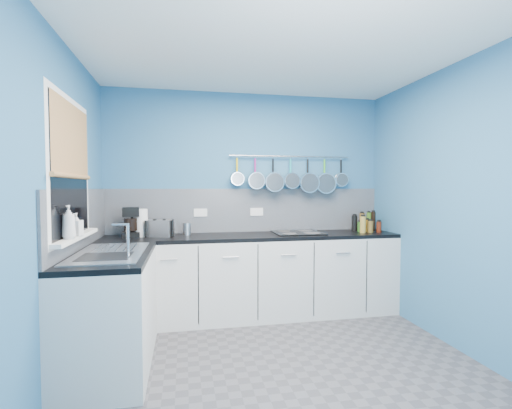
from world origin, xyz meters
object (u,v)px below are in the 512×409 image
object	(u,v)px
soap_bottle_b	(76,224)
canister	(187,229)
soap_bottle_a	(69,222)
coffee_maker	(131,222)
toaster	(160,228)
paper_towel	(141,223)
hob	(298,233)

from	to	relation	value
soap_bottle_b	canister	distance (m)	1.36
canister	soap_bottle_b	bearing A→B (deg)	-127.84
soap_bottle_a	coffee_maker	bearing A→B (deg)	77.60
toaster	soap_bottle_b	bearing A→B (deg)	-100.58
coffee_maker	toaster	distance (m)	0.30
canister	coffee_maker	bearing A→B (deg)	-172.69
paper_towel	toaster	xyz separation A→B (m)	(0.19, -0.02, -0.06)
toaster	hob	size ratio (longest dim) A/B	0.51
toaster	canister	bearing A→B (deg)	33.69
soap_bottle_b	canister	bearing A→B (deg)	52.16
canister	soap_bottle_a	bearing A→B (deg)	-123.64
canister	toaster	bearing A→B (deg)	-164.61
canister	hob	world-z (taller)	canister
soap_bottle_a	toaster	bearing A→B (deg)	64.96
coffee_maker	toaster	size ratio (longest dim) A/B	1.14
toaster	canister	distance (m)	0.29
soap_bottle_b	coffee_maker	size ratio (longest dim) A/B	0.55
soap_bottle_a	coffee_maker	distance (m)	1.20
soap_bottle_a	hob	xyz separation A→B (m)	(2.05, 1.15, -0.26)
soap_bottle_b	coffee_maker	distance (m)	1.03
soap_bottle_b	toaster	bearing A→B (deg)	61.12
canister	hob	xyz separation A→B (m)	(1.23, -0.09, -0.06)
soap_bottle_a	toaster	world-z (taller)	soap_bottle_a
soap_bottle_a	hob	size ratio (longest dim) A/B	0.45
coffee_maker	hob	bearing A→B (deg)	-5.69
hob	canister	bearing A→B (deg)	175.71
paper_towel	toaster	bearing A→B (deg)	-6.14
paper_towel	canister	bearing A→B (deg)	7.03
soap_bottle_b	toaster	world-z (taller)	soap_bottle_b
coffee_maker	toaster	xyz separation A→B (m)	(0.29, -0.00, -0.07)
soap_bottle_b	soap_bottle_a	bearing A→B (deg)	-90.00
coffee_maker	toaster	bearing A→B (deg)	-6.02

